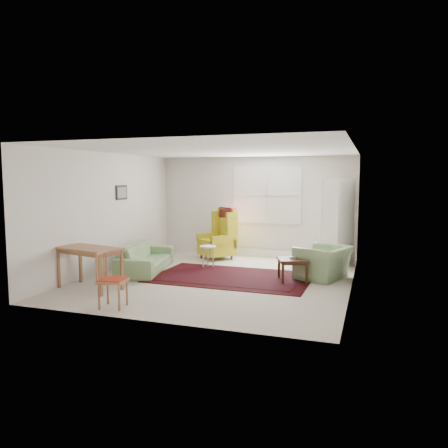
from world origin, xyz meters
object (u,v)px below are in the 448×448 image
(coffee_table, at_px, (293,270))
(desk, at_px, (90,268))
(wingback_chair, at_px, (216,233))
(desk_chair, at_px, (113,279))
(armchair, at_px, (323,259))
(stool, at_px, (208,256))
(cabinet, at_px, (338,222))
(sofa, at_px, (145,252))

(coffee_table, distance_m, desk, 3.75)
(wingback_chair, height_order, desk_chair, wingback_chair)
(armchair, bearing_deg, desk_chair, -23.17)
(armchair, relative_size, stool, 2.04)
(armchair, height_order, wingback_chair, wingback_chair)
(wingback_chair, xyz_separation_m, desk_chair, (-0.11, -4.31, -0.19))
(desk_chair, bearing_deg, armchair, -53.27)
(cabinet, xyz_separation_m, desk_chair, (-2.98, -4.44, -0.54))
(sofa, relative_size, coffee_table, 3.69)
(coffee_table, xyz_separation_m, desk, (-3.31, -1.77, 0.15))
(sofa, relative_size, desk_chair, 2.24)
(sofa, xyz_separation_m, stool, (1.12, 0.78, -0.16))
(sofa, bearing_deg, coffee_table, -101.51)
(armchair, height_order, desk_chair, desk_chair)
(armchair, xyz_separation_m, wingback_chair, (-2.70, 1.31, 0.25))
(wingback_chair, bearing_deg, desk, -70.59)
(coffee_table, relative_size, stool, 1.11)
(armchair, relative_size, desk_chair, 1.12)
(wingback_chair, xyz_separation_m, cabinet, (2.86, 0.13, 0.35))
(stool, relative_size, desk, 0.41)
(sofa, xyz_separation_m, desk, (-0.19, -1.68, -0.03))
(armchair, relative_size, cabinet, 0.51)
(armchair, bearing_deg, desk, -40.71)
(coffee_table, height_order, desk, desk)
(stool, height_order, desk, desk)
(armchair, relative_size, wingback_chair, 0.78)
(desk, bearing_deg, wingback_chair, 71.78)
(coffee_table, bearing_deg, desk_chair, -131.12)
(armchair, xyz_separation_m, stool, (-2.53, 0.30, -0.14))
(stool, bearing_deg, desk, -118.00)
(wingback_chair, relative_size, stool, 2.60)
(coffee_table, bearing_deg, cabinet, 69.13)
(sofa, xyz_separation_m, armchair, (3.65, 0.48, -0.01))
(sofa, relative_size, wingback_chair, 1.57)
(desk, bearing_deg, cabinet, 41.91)
(desk, xyz_separation_m, desk_chair, (1.03, -0.84, 0.07))
(armchair, bearing_deg, sofa, -62.52)
(wingback_chair, height_order, cabinet, cabinet)
(cabinet, height_order, desk_chair, cabinet)
(coffee_table, height_order, desk_chair, desk_chair)
(armchair, relative_size, desk, 0.84)
(wingback_chair, distance_m, coffee_table, 2.78)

